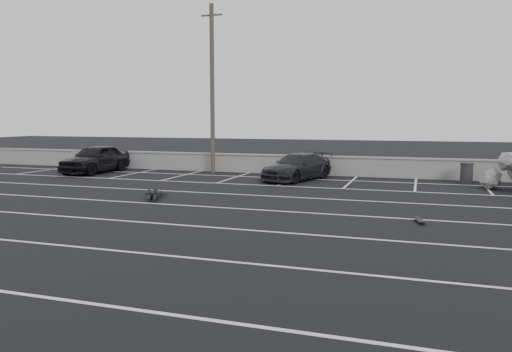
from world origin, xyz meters
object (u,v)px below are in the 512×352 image
(car_right, at_px, (297,167))
(trash_bin, at_px, (467,173))
(utility_pole, at_px, (212,89))
(car_left, at_px, (96,159))
(skateboard, at_px, (420,221))
(person, at_px, (155,192))

(car_right, relative_size, trash_bin, 4.72)
(trash_bin, bearing_deg, utility_pole, 178.61)
(car_left, distance_m, utility_pole, 7.71)
(skateboard, bearing_deg, car_left, 141.32)
(trash_bin, distance_m, skateboard, 10.56)
(car_left, xyz_separation_m, utility_pole, (6.32, 2.08, 3.91))
(utility_pole, distance_m, person, 10.16)
(car_left, bearing_deg, person, -41.21)
(utility_pole, height_order, skateboard, utility_pole)
(car_left, xyz_separation_m, car_right, (11.63, 0.33, -0.14))
(car_right, bearing_deg, skateboard, -37.24)
(car_left, height_order, person, car_left)
(car_right, distance_m, utility_pole, 6.91)
(utility_pole, distance_m, skateboard, 16.16)
(car_right, distance_m, skateboard, 10.71)
(utility_pole, xyz_separation_m, trash_bin, (13.25, -0.32, -4.22))
(trash_bin, height_order, person, trash_bin)
(car_right, height_order, skateboard, car_right)
(trash_bin, xyz_separation_m, person, (-11.81, -8.67, -0.26))
(trash_bin, bearing_deg, car_right, -169.75)
(trash_bin, xyz_separation_m, skateboard, (-2.04, -10.35, -0.42))
(car_left, relative_size, person, 1.95)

